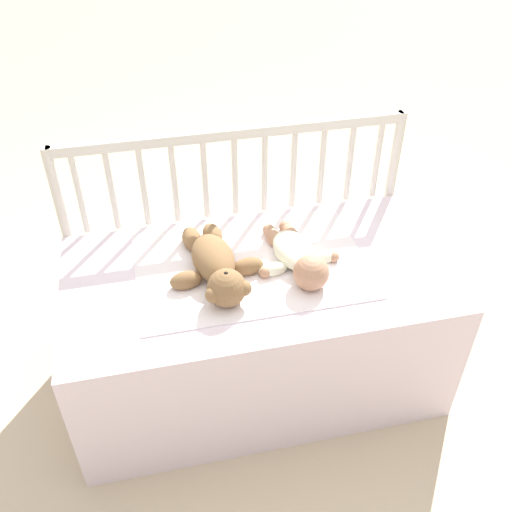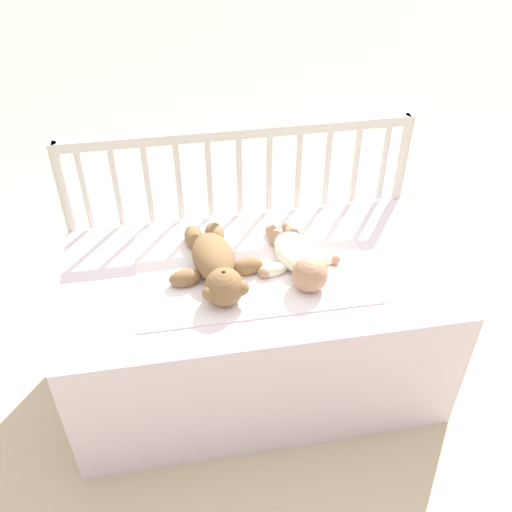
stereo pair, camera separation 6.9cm
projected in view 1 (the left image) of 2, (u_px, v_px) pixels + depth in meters
The scene contains 6 objects.
ground_plane at pixel (257, 374), 2.24m from camera, with size 12.00×12.00×0.00m, color #C6B293.
crib_mattress at pixel (257, 327), 2.08m from camera, with size 1.30×0.68×0.53m.
crib_rail at pixel (235, 190), 2.13m from camera, with size 1.30×0.04×0.88m.
blanket at pixel (251, 265), 1.94m from camera, with size 0.77×0.52×0.01m.
teddy_bear at pixel (216, 265), 1.86m from camera, with size 0.32×0.44×0.13m.
baby at pixel (298, 256), 1.91m from camera, with size 0.29×0.39×0.12m.
Camera 1 is at (-0.32, -1.42, 1.77)m, focal length 40.00 mm.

